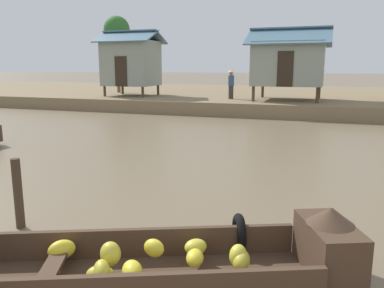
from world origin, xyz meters
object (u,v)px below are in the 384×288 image
Objects in this scene: vendor_person at (231,83)px; mooring_post at (18,194)px; banana_boat at (132,264)px; stilt_house_mid_left at (289,63)px; palm_tree_mid at (117,30)px; stilt_house_left at (131,62)px.

mooring_post is at bearing -87.39° from vendor_person.
vendor_person reaches higher than banana_boat.
stilt_house_mid_left reaches higher than banana_boat.
palm_tree_mid is at bearing 161.92° from vendor_person.
palm_tree_mid reaches higher than stilt_house_left.
banana_boat is at bearing -60.03° from palm_tree_mid.
banana_boat is 4.54× the size of mooring_post.
palm_tree_mid reaches higher than stilt_house_mid_left.
stilt_house_mid_left is at bearing 90.53° from banana_boat.
banana_boat is at bearing -21.16° from mooring_post.
vendor_person is at bearing -173.79° from stilt_house_mid_left.
stilt_house_left is 0.93× the size of stilt_house_mid_left.
vendor_person is (-3.15, -0.34, -1.12)m from stilt_house_mid_left.
stilt_house_mid_left is at bearing -0.55° from stilt_house_left.
mooring_post is (0.80, -17.43, -1.06)m from vendor_person.
banana_boat is 21.45m from stilt_house_left.
stilt_house_mid_left is (9.75, -0.09, -0.06)m from stilt_house_left.
stilt_house_mid_left is 0.82× the size of palm_tree_mid.
palm_tree_mid is at bearing 167.95° from stilt_house_mid_left.
stilt_house_left is at bearing 112.49° from mooring_post.
stilt_house_mid_left reaches higher than mooring_post.
mooring_post is (7.40, -17.87, -2.24)m from stilt_house_left.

